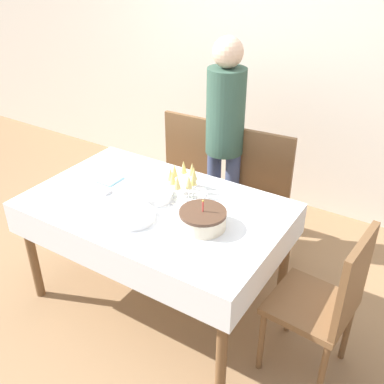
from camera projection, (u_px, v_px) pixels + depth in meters
ground_plane at (159, 297)px, 3.15m from camera, size 12.00×12.00×0.00m
wall_back at (277, 51)px, 3.75m from camera, size 8.00×0.05×2.70m
dining_table at (156, 218)px, 2.81m from camera, size 1.59×1.00×0.77m
dining_chair_far_left at (181, 170)px, 3.64m from camera, size 0.44×0.44×0.98m
dining_chair_far_right at (260, 194)px, 3.31m from camera, size 0.46×0.46×0.98m
dining_chair_right_end at (327, 300)px, 2.35m from camera, size 0.45×0.45×0.98m
birthday_cake at (203, 219)px, 2.52m from camera, size 0.27×0.27×0.18m
champagne_tray at (183, 180)px, 2.82m from camera, size 0.31×0.31×0.18m
plate_stack_main at (132, 216)px, 2.61m from camera, size 0.28×0.28×0.03m
plate_stack_dessert at (156, 196)px, 2.80m from camera, size 0.21×0.21×0.04m
cake_knife at (201, 250)px, 2.35m from camera, size 0.28×0.14×0.00m
fork_pile at (99, 189)px, 2.89m from camera, size 0.17×0.07×0.02m
napkin_pile at (109, 179)px, 3.02m from camera, size 0.15×0.15×0.01m
person_standing at (225, 128)px, 3.27m from camera, size 0.28×0.28×1.63m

